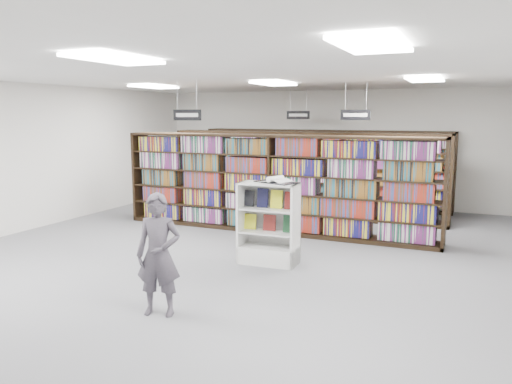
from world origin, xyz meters
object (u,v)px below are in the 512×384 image
at_px(open_book, 276,181).
at_px(shopper, 159,255).
at_px(bookshelf_row_near, 273,184).
at_px(endcap_display, 269,236).

relative_size(open_book, shopper, 0.50).
bearing_deg(bookshelf_row_near, endcap_display, -69.73).
relative_size(bookshelf_row_near, endcap_display, 5.03).
bearing_deg(open_book, shopper, -81.16).
height_order(open_book, shopper, shopper).
xyz_separation_m(endcap_display, open_book, (0.10, 0.04, 0.95)).
relative_size(endcap_display, shopper, 0.89).
bearing_deg(open_book, endcap_display, -138.68).
distance_m(endcap_display, shopper, 2.68).
relative_size(bookshelf_row_near, shopper, 4.49).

